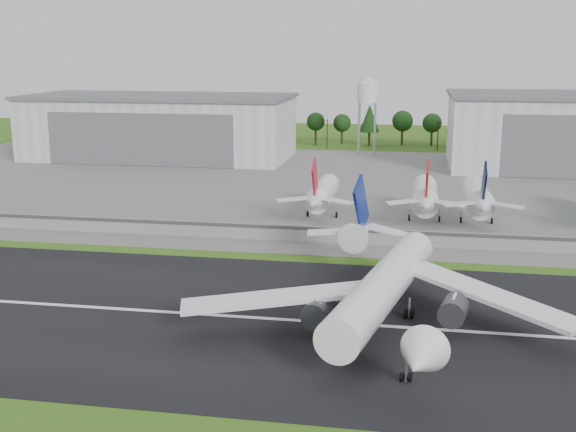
% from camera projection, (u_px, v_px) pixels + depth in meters
% --- Properties ---
extents(ground, '(600.00, 600.00, 0.00)m').
position_uv_depth(ground, '(308.00, 349.00, 97.63)').
color(ground, '#316016').
rests_on(ground, ground).
extents(runway, '(320.00, 60.00, 0.10)m').
position_uv_depth(runway, '(318.00, 322.00, 107.21)').
color(runway, black).
rests_on(runway, ground).
extents(runway_centerline, '(220.00, 1.00, 0.02)m').
position_uv_depth(runway_centerline, '(318.00, 322.00, 107.20)').
color(runway_centerline, white).
rests_on(runway_centerline, runway).
extents(apron, '(320.00, 150.00, 0.10)m').
position_uv_depth(apron, '(368.00, 186.00, 212.72)').
color(apron, slate).
rests_on(apron, ground).
extents(blast_fence, '(240.00, 0.61, 3.50)m').
position_uv_depth(blast_fence, '(347.00, 235.00, 149.96)').
color(blast_fence, gray).
rests_on(blast_fence, ground).
extents(hangar_west, '(97.00, 44.00, 23.20)m').
position_uv_depth(hangar_west, '(160.00, 126.00, 266.71)').
color(hangar_west, silver).
rests_on(hangar_west, ground).
extents(water_tower, '(8.40, 8.40, 29.40)m').
position_uv_depth(water_tower, '(368.00, 90.00, 270.35)').
color(water_tower, '#99999E').
rests_on(water_tower, ground).
extents(utility_poles, '(230.00, 3.00, 12.00)m').
position_uv_depth(utility_poles, '(381.00, 150.00, 289.46)').
color(utility_poles, black).
rests_on(utility_poles, ground).
extents(treeline, '(320.00, 16.00, 22.00)m').
position_uv_depth(treeline, '(383.00, 145.00, 303.85)').
color(treeline, black).
rests_on(treeline, ground).
extents(main_airliner, '(56.07, 58.91, 18.17)m').
position_uv_depth(main_airliner, '(384.00, 296.00, 104.08)').
color(main_airliner, white).
rests_on(main_airliner, runway).
extents(parked_jet_red_a, '(7.36, 31.29, 16.47)m').
position_uv_depth(parked_jet_red_a, '(321.00, 194.00, 171.07)').
color(parked_jet_red_a, white).
rests_on(parked_jet_red_a, ground).
extents(parked_jet_red_b, '(7.36, 31.29, 16.78)m').
position_uv_depth(parked_jet_red_b, '(425.00, 197.00, 166.95)').
color(parked_jet_red_b, silver).
rests_on(parked_jet_red_b, ground).
extents(parked_jet_navy, '(7.36, 31.29, 16.80)m').
position_uv_depth(parked_jet_navy, '(478.00, 198.00, 164.93)').
color(parked_jet_navy, silver).
rests_on(parked_jet_navy, ground).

